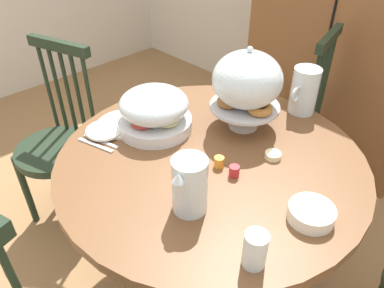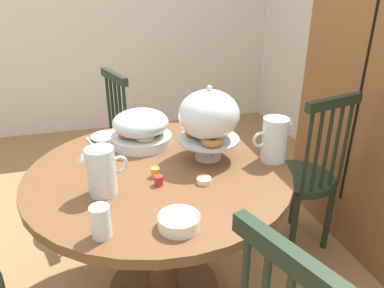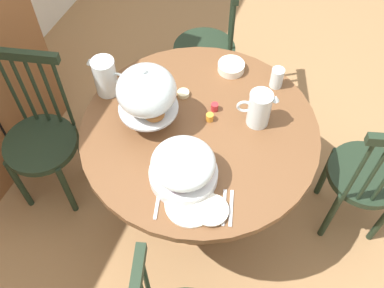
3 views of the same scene
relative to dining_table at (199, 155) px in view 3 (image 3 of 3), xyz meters
name	(u,v)px [view 3 (image 3 of 3)]	position (x,y,z in m)	size (l,w,h in m)	color
ground_plane	(204,223)	(-0.11, -0.08, -0.51)	(10.00, 10.00, 0.00)	#997047
dining_table	(199,155)	(0.00, 0.00, 0.00)	(1.14, 1.14, 0.74)	brown
windsor_chair_near_window	(208,50)	(0.83, 0.25, -0.06)	(0.43, 0.43, 0.97)	#1E2D1E
windsor_chair_by_cabinet	(42,140)	(-0.18, 0.85, -0.06)	(0.42, 0.42, 0.97)	#1E2D1E
windsor_chair_far_side	(367,178)	(0.22, -0.84, -0.06)	(0.42, 0.42, 0.97)	#1E2D1E
pastry_stand_with_dome	(147,92)	(-0.04, 0.24, 0.42)	(0.28, 0.28, 0.34)	silver
fruit_platter_covered	(183,167)	(-0.28, -0.03, 0.31)	(0.30, 0.30, 0.18)	silver
orange_juice_pitcher	(259,110)	(0.14, -0.24, 0.31)	(0.11, 0.19, 0.19)	silver
milk_pitcher	(106,78)	(0.06, 0.52, 0.32)	(0.11, 0.20, 0.20)	silver
china_plate_large	(191,204)	(-0.40, -0.11, 0.23)	(0.22, 0.22, 0.01)	white
china_plate_small	(211,210)	(-0.40, -0.20, 0.24)	(0.15, 0.15, 0.01)	white
cereal_bowl	(231,67)	(0.42, -0.02, 0.25)	(0.14, 0.14, 0.04)	white
drinking_glass	(277,78)	(0.40, -0.26, 0.28)	(0.06, 0.06, 0.11)	silver
butter_dish	(183,93)	(0.17, 0.15, 0.24)	(0.06, 0.06, 0.02)	beige
jam_jar_strawberry	(215,107)	(0.13, -0.03, 0.25)	(0.04, 0.04, 0.04)	#B7282D
jam_jar_apricot	(210,117)	(0.06, -0.03, 0.25)	(0.04, 0.04, 0.04)	orange
table_knife	(224,207)	(-0.36, -0.24, 0.23)	(0.17, 0.01, 0.01)	silver
dinner_fork	(231,208)	(-0.35, -0.27, 0.23)	(0.17, 0.01, 0.01)	silver
soup_spoon	(158,201)	(-0.43, 0.03, 0.23)	(0.17, 0.01, 0.01)	silver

